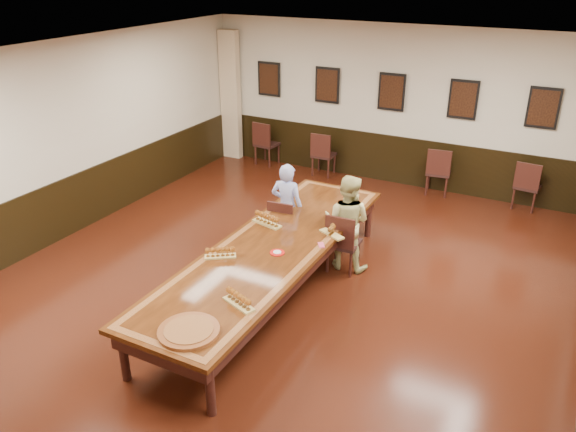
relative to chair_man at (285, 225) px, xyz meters
The scene contains 23 objects.
floor 1.38m from the chair_man, 70.27° to the right, with size 8.00×10.00×0.02m, color black.
ceiling 3.05m from the chair_man, 70.27° to the right, with size 8.00×10.00×0.02m, color white.
wall_back 3.98m from the chair_man, 83.37° to the left, with size 8.00×0.02×3.20m, color beige.
wall_left 3.95m from the chair_man, 161.04° to the right, with size 0.02×10.00×3.20m, color beige.
chair_man is the anchor object (origin of this frame).
chair_woman 1.08m from the chair_man, ahead, with size 0.45×0.49×0.95m, color black, non-canonical shape.
spare_chair_a 4.23m from the chair_man, 123.47° to the left, with size 0.47×0.51×1.00m, color black, non-canonical shape.
spare_chair_b 3.60m from the chair_man, 104.37° to the left, with size 0.45×0.49×0.96m, color black, non-canonical shape.
spare_chair_c 3.88m from the chair_man, 66.02° to the left, with size 0.46×0.50×0.97m, color black, non-canonical shape.
spare_chair_d 4.84m from the chair_man, 48.07° to the left, with size 0.44×0.48×0.95m, color black, non-canonical shape.
person_man 0.29m from the chair_man, 95.55° to the left, with size 0.53×0.35×1.45m, color #4F62C7.
person_woman 1.11m from the chair_man, ahead, with size 0.74×0.57×1.49m, color #CCC67F.
pink_phone 1.40m from the chair_man, 40.53° to the right, with size 0.08×0.15×0.01m, color #DA4867.
curtain 4.99m from the chair_man, 132.65° to the left, with size 0.45×0.18×2.90m, color tan.
wainscoting 1.30m from the chair_man, 70.27° to the right, with size 8.00×10.00×1.00m.
conference_table 1.31m from the chair_man, 70.27° to the right, with size 1.40×5.00×0.76m.
posters 4.01m from the chair_man, 83.24° to the left, with size 6.14×0.04×0.74m.
flight_a 0.76m from the chair_man, 85.31° to the right, with size 0.50×0.26×0.18m.
flight_b 1.22m from the chair_man, 27.12° to the right, with size 0.42×0.29×0.15m.
flight_c 1.85m from the chair_man, 89.83° to the right, with size 0.41×0.33×0.15m.
flight_d 2.79m from the chair_man, 72.87° to the right, with size 0.46×0.28×0.17m.
red_plate_grp 1.53m from the chair_man, 65.81° to the right, with size 0.20×0.20×0.03m.
carved_platter 3.40m from the chair_man, 79.35° to the right, with size 0.72×0.72×0.05m.
Camera 1 is at (3.35, -5.89, 4.34)m, focal length 35.00 mm.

